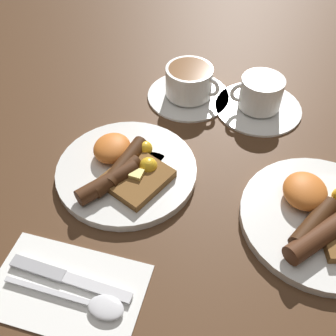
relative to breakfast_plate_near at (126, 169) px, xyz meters
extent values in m
plane|color=#4C301C|center=(0.00, 0.00, -0.02)|extent=(3.00, 3.00, 0.00)
cylinder|color=white|center=(0.00, 0.00, -0.01)|extent=(0.23, 0.23, 0.01)
cylinder|color=white|center=(-0.04, 0.02, 0.00)|extent=(0.06, 0.06, 0.01)
sphere|color=yellow|center=(-0.04, 0.02, 0.01)|extent=(0.03, 0.03, 0.03)
cylinder|color=white|center=(-0.01, 0.04, 0.00)|extent=(0.08, 0.08, 0.01)
sphere|color=yellow|center=(0.00, 0.04, 0.01)|extent=(0.03, 0.03, 0.03)
ellipsoid|color=orange|center=(-0.03, -0.03, 0.02)|extent=(0.07, 0.06, 0.03)
cylinder|color=#412311|center=(0.05, -0.02, 0.01)|extent=(0.10, 0.09, 0.03)
cylinder|color=#3D210F|center=(0.03, -0.01, 0.01)|extent=(0.09, 0.07, 0.03)
cylinder|color=#3C200E|center=(0.00, 0.00, 0.01)|extent=(0.11, 0.05, 0.03)
cube|color=brown|center=(0.02, 0.02, 0.01)|extent=(0.12, 0.12, 0.01)
cube|color=#F4E072|center=(0.02, 0.02, 0.02)|extent=(0.02, 0.02, 0.01)
cylinder|color=white|center=(0.03, 0.31, -0.01)|extent=(0.24, 0.24, 0.01)
cylinder|color=white|center=(-0.01, 0.33, 0.00)|extent=(0.08, 0.08, 0.01)
ellipsoid|color=orange|center=(0.00, 0.28, 0.02)|extent=(0.07, 0.07, 0.03)
cylinder|color=#472614|center=(0.08, 0.30, 0.01)|extent=(0.10, 0.09, 0.03)
cylinder|color=#3B200E|center=(0.05, 0.30, 0.01)|extent=(0.10, 0.07, 0.03)
cylinder|color=white|center=(-0.23, 0.06, -0.01)|extent=(0.17, 0.17, 0.01)
cylinder|color=white|center=(-0.23, 0.06, 0.02)|extent=(0.09, 0.09, 0.06)
cylinder|color=brown|center=(-0.23, 0.06, 0.05)|extent=(0.08, 0.08, 0.00)
torus|color=white|center=(-0.22, 0.10, 0.03)|extent=(0.02, 0.04, 0.04)
cylinder|color=white|center=(-0.23, 0.20, -0.01)|extent=(0.17, 0.17, 0.01)
cylinder|color=white|center=(-0.23, 0.20, 0.02)|extent=(0.08, 0.08, 0.06)
cylinder|color=brown|center=(-0.23, 0.20, 0.05)|extent=(0.07, 0.07, 0.00)
torus|color=white|center=(-0.21, 0.16, 0.03)|extent=(0.02, 0.04, 0.04)
cube|color=white|center=(0.21, -0.02, -0.01)|extent=(0.14, 0.21, 0.01)
cube|color=silver|center=(0.21, 0.02, -0.01)|extent=(0.02, 0.10, 0.00)
cube|color=#9E9EA3|center=(0.20, -0.07, -0.01)|extent=(0.02, 0.08, 0.01)
ellipsoid|color=silver|center=(0.23, 0.04, -0.01)|extent=(0.04, 0.05, 0.01)
cube|color=silver|center=(0.22, -0.04, -0.01)|extent=(0.01, 0.12, 0.00)
camera|label=1|loc=(0.41, 0.17, 0.48)|focal=42.00mm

